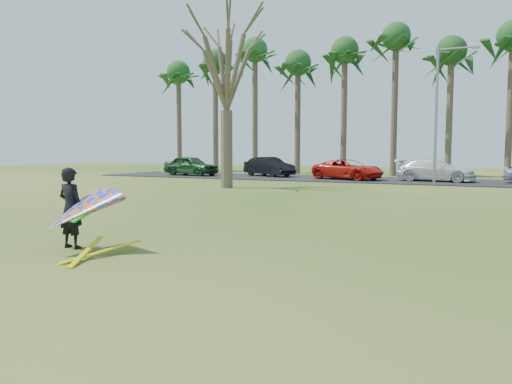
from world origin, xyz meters
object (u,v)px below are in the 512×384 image
at_px(streetlight, 439,108).
at_px(car_0, 191,166).
at_px(car_3, 435,170).
at_px(bare_tree_left, 226,59).
at_px(kite_flyer, 77,211).
at_px(car_1, 269,167).
at_px(car_2, 348,169).

height_order(streetlight, car_0, streetlight).
height_order(streetlight, car_3, streetlight).
xyz_separation_m(bare_tree_left, kite_flyer, (5.41, -16.18, -6.07)).
bearing_deg(car_0, kite_flyer, -145.36).
relative_size(streetlight, car_1, 1.82).
distance_m(car_2, kite_flyer, 25.47).
xyz_separation_m(bare_tree_left, car_0, (-8.17, 9.01, -6.09)).
bearing_deg(car_3, car_0, 100.57).
relative_size(bare_tree_left, car_3, 2.00).
bearing_deg(car_1, streetlight, -81.13).
bearing_deg(car_2, bare_tree_left, 172.76).
xyz_separation_m(car_2, car_3, (5.54, 0.56, 0.03)).
height_order(bare_tree_left, car_2, bare_tree_left).
distance_m(car_0, car_2, 12.41).
bearing_deg(streetlight, car_1, 163.91).
height_order(car_2, car_3, car_3).
distance_m(car_1, kite_flyer, 27.80).
relative_size(car_1, kite_flyer, 1.84).
bearing_deg(car_3, car_1, 94.44).
relative_size(streetlight, car_2, 1.64).
bearing_deg(car_3, streetlight, -164.24).
height_order(car_3, kite_flyer, kite_flyer).
height_order(bare_tree_left, car_3, bare_tree_left).
distance_m(streetlight, car_1, 13.38).
bearing_deg(car_0, bare_tree_left, -131.48).
bearing_deg(car_2, car_0, 108.51).
bearing_deg(bare_tree_left, streetlight, 34.57).
relative_size(car_0, car_1, 1.02).
bearing_deg(bare_tree_left, car_2, 65.46).
xyz_separation_m(car_1, car_3, (11.98, -0.73, -0.02)).
height_order(streetlight, car_2, streetlight).
bearing_deg(car_3, bare_tree_left, 143.13).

